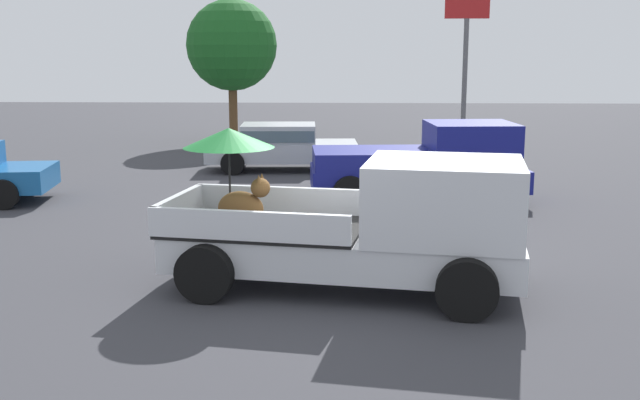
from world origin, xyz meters
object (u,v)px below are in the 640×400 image
Objects in this scene: pickup_truck_red at (426,164)px; motel_sign at (466,40)px; pickup_truck_main at (372,223)px; parked_sedan_far at (281,144)px.

motel_sign is (1.97, 7.60, 2.84)m from pickup_truck_red.
pickup_truck_red is 0.93× the size of motel_sign.
parked_sedan_far is (-2.27, 10.98, -0.23)m from pickup_truck_main.
pickup_truck_red is at bearing -53.63° from parked_sedan_far.
pickup_truck_main is 14.74m from motel_sign.
pickup_truck_red is (1.45, 6.48, -0.10)m from pickup_truck_main.
motel_sign is (5.68, 3.10, 2.98)m from parked_sedan_far.
parked_sedan_far is at bearing 125.00° from pickup_truck_red.
pickup_truck_red is at bearing -104.51° from motel_sign.
parked_sedan_far is at bearing -151.34° from motel_sign.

